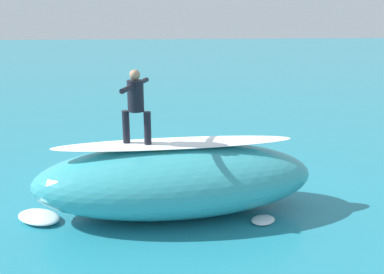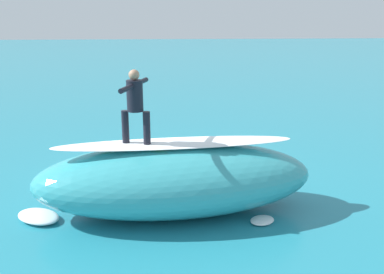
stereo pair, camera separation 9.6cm
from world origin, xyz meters
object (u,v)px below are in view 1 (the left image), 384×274
(surfboard_paddling, at_px, (230,158))
(surfer_paddling, at_px, (231,154))
(surfboard_riding, at_px, (137,145))
(surfer_riding, at_px, (136,102))

(surfboard_paddling, height_order, surfer_paddling, surfer_paddling)
(surfboard_riding, height_order, surfer_paddling, surfboard_riding)
(surfboard_riding, bearing_deg, surfer_paddling, -110.86)
(surfboard_paddling, bearing_deg, surfer_riding, 148.37)
(surfboard_paddling, bearing_deg, surfboard_riding, 148.37)
(surfer_riding, bearing_deg, surfboard_paddling, -109.98)
(surfer_riding, bearing_deg, surfboard_riding, -163.14)
(surfer_riding, bearing_deg, surfer_paddling, -110.86)
(surfer_riding, distance_m, surfboard_paddling, 4.97)
(surfboard_riding, relative_size, surfer_riding, 1.15)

